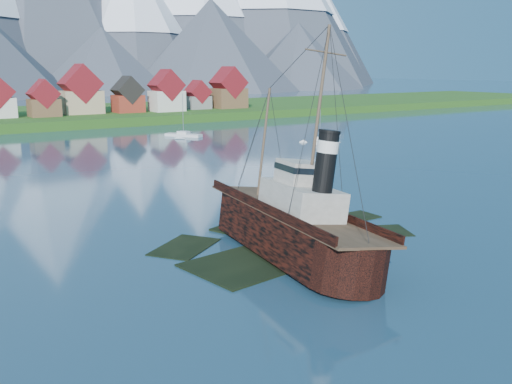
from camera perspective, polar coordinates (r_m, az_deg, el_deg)
ground at (r=62.13m, az=2.85°, el=-5.53°), size 1400.00×1400.00×0.00m
shoal at (r=64.89m, az=2.97°, el=-5.07°), size 31.71×21.24×1.14m
seawall at (r=183.83m, az=-22.59°, el=5.48°), size 600.00×2.50×2.00m
tugboat_wreck at (r=60.15m, az=2.31°, el=-3.08°), size 7.16×30.85×24.45m
sailboat_d at (r=148.62m, az=6.38°, el=5.03°), size 7.14×8.23×11.95m
sailboat_e at (r=162.08m, az=-7.26°, el=5.62°), size 8.16×10.49×12.50m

